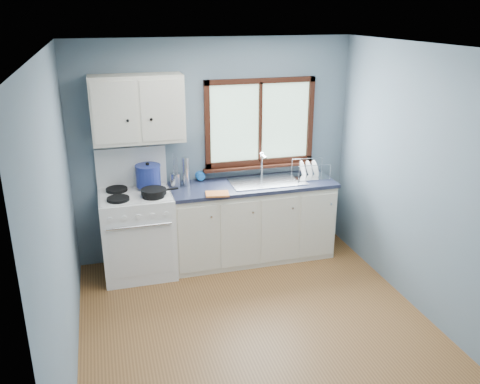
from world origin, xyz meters
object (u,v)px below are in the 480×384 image
object	(u,v)px
stockpot	(148,175)
base_cabinets	(251,225)
gas_range	(138,231)
utensil_crock	(176,179)
dish_rack	(310,173)
skillet	(154,191)
sink	(267,187)
thermos	(186,172)

from	to	relation	value
stockpot	base_cabinets	bearing A→B (deg)	-5.23
gas_range	stockpot	bearing A→B (deg)	37.11
gas_range	utensil_crock	world-z (taller)	gas_range
gas_range	dish_rack	xyz separation A→B (m)	(2.02, 0.04, 0.48)
stockpot	utensil_crock	world-z (taller)	utensil_crock
skillet	stockpot	xyz separation A→B (m)	(-0.03, 0.27, 0.09)
skillet	stockpot	bearing A→B (deg)	88.75
gas_range	skillet	size ratio (longest dim) A/B	3.33
gas_range	sink	world-z (taller)	gas_range
sink	dish_rack	world-z (taller)	sink
sink	stockpot	distance (m)	1.34
skillet	utensil_crock	xyz separation A→B (m)	(0.27, 0.30, 0.01)
stockpot	dish_rack	xyz separation A→B (m)	(1.86, -0.08, -0.11)
base_cabinets	sink	size ratio (longest dim) A/B	2.20
utensil_crock	dish_rack	xyz separation A→B (m)	(1.56, -0.11, -0.02)
base_cabinets	stockpot	size ratio (longest dim) A/B	5.11
base_cabinets	skillet	size ratio (longest dim) A/B	4.53
base_cabinets	sink	distance (m)	0.48
gas_range	dish_rack	world-z (taller)	gas_range
sink	stockpot	size ratio (longest dim) A/B	2.32
base_cabinets	utensil_crock	world-z (taller)	utensil_crock
base_cabinets	sink	world-z (taller)	sink
gas_range	stockpot	world-z (taller)	gas_range
sink	stockpot	xyz separation A→B (m)	(-1.32, 0.11, 0.22)
gas_range	base_cabinets	size ratio (longest dim) A/B	0.74
base_cabinets	dish_rack	world-z (taller)	dish_rack
thermos	sink	bearing A→B (deg)	-7.21
gas_range	sink	size ratio (longest dim) A/B	1.62
skillet	dish_rack	world-z (taller)	dish_rack
stockpot	utensil_crock	size ratio (longest dim) A/B	0.97
gas_range	thermos	distance (m)	0.84
thermos	skillet	bearing A→B (deg)	-144.48
stockpot	dish_rack	distance (m)	1.86
utensil_crock	thermos	bearing A→B (deg)	-10.63
skillet	stockpot	world-z (taller)	stockpot
thermos	utensil_crock	bearing A→B (deg)	169.37
gas_range	skillet	world-z (taller)	gas_range
base_cabinets	skillet	distance (m)	1.27
thermos	stockpot	bearing A→B (deg)	-178.62
base_cabinets	sink	xyz separation A→B (m)	(0.18, -0.00, 0.45)
sink	stockpot	world-z (taller)	stockpot
sink	dish_rack	bearing A→B (deg)	2.51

